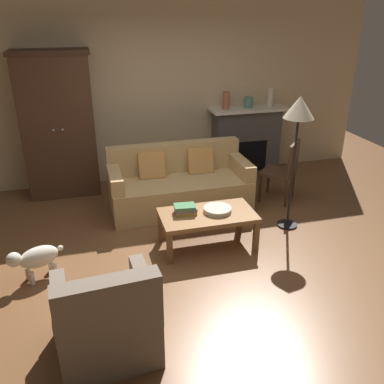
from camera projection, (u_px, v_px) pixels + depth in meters
The scene contains 15 objects.
ground_plane at pixel (192, 255), 4.73m from camera, with size 9.60×9.60×0.00m, color brown.
back_wall at pixel (150, 92), 6.40m from camera, with size 7.20×0.10×2.80m, color beige.
fireplace at pixel (246, 140), 6.89m from camera, with size 1.26×0.48×1.12m.
armoire at pixel (58, 125), 5.93m from camera, with size 1.06×0.57×2.08m.
couch at pixel (179, 186), 5.75m from camera, with size 1.93×0.87×0.86m.
coffee_table at pixel (207, 217), 4.78m from camera, with size 1.10×0.60×0.42m.
fruit_bowl at pixel (218, 210), 4.79m from camera, with size 0.33×0.33×0.05m, color beige.
book_stack at pixel (185, 209), 4.74m from camera, with size 0.27×0.20×0.10m.
mantel_vase_terracotta at pixel (226, 100), 6.50m from camera, with size 0.12×0.12×0.28m, color #A86042.
mantel_vase_jade at pixel (248, 102), 6.61m from camera, with size 0.14×0.14×0.17m, color slate.
mantel_vase_cream at pixel (270, 97), 6.67m from camera, with size 0.09×0.09×0.31m, color beige.
armchair_near_left at pixel (107, 321), 3.27m from camera, with size 0.83×0.82×0.88m.
side_chair_wooden at pixel (285, 168), 5.85m from camera, with size 0.62×0.62×0.90m.
floor_lamp at pixel (299, 116), 4.77m from camera, with size 0.36×0.36×1.68m.
dog at pixel (36, 258), 4.22m from camera, with size 0.54×0.34×0.39m.
Camera 1 is at (-1.05, -3.88, 2.58)m, focal length 38.52 mm.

